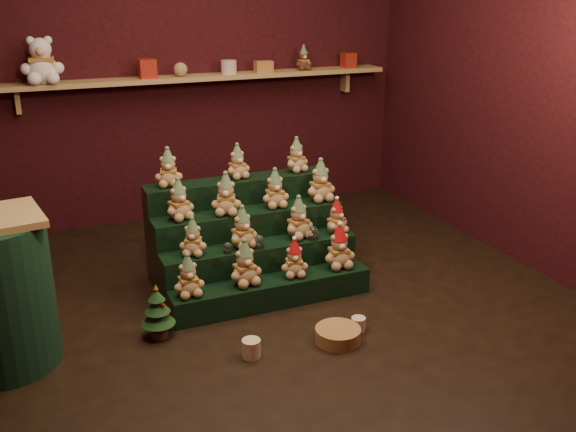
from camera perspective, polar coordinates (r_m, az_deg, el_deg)
name	(u,v)px	position (r m, az deg, el deg)	size (l,w,h in m)	color
ground	(279,299)	(4.51, -0.81, -7.40)	(4.00, 4.00, 0.00)	black
back_wall	(193,64)	(6.00, -8.48, 13.23)	(4.00, 0.10, 2.80)	black
front_wall	(500,188)	(2.35, 18.29, 2.40)	(4.00, 0.10, 2.80)	black
right_wall	(534,81)	(5.19, 21.00, 11.18)	(0.10, 4.00, 2.80)	black
back_shelf	(198,78)	(5.85, -7.97, 12.04)	(3.60, 0.26, 0.24)	tan
riser_tier_front	(272,292)	(4.41, -1.43, -6.77)	(1.40, 0.22, 0.18)	black
riser_tier_midfront	(260,268)	(4.56, -2.46, -4.61)	(1.40, 0.22, 0.36)	black
riser_tier_midback	(250,245)	(4.71, -3.42, -2.60)	(1.40, 0.22, 0.54)	black
riser_tier_back	(240,224)	(4.88, -4.31, -0.71)	(1.40, 0.22, 0.72)	black
teddy_0	(188,276)	(4.16, -8.87, -5.25)	(0.20, 0.18, 0.28)	tan
teddy_1	(245,263)	(4.26, -3.86, -4.17)	(0.22, 0.20, 0.31)	tan
teddy_2	(294,258)	(4.38, 0.56, -3.75)	(0.19, 0.17, 0.26)	tan
teddy_3	(339,247)	(4.52, 4.57, -2.72)	(0.22, 0.20, 0.31)	tan
teddy_4	(193,237)	(4.31, -8.46, -1.84)	(0.18, 0.16, 0.26)	tan
teddy_5	(242,227)	(4.40, -4.07, -1.01)	(0.21, 0.19, 0.29)	tan
teddy_6	(299,217)	(4.56, 0.94, -0.13)	(0.21, 0.19, 0.30)	tan
teddy_7	(337,216)	(4.66, 4.34, -0.04)	(0.18, 0.16, 0.26)	tan
teddy_8	(179,199)	(4.46, -9.69, 1.47)	(0.20, 0.18, 0.29)	tan
teddy_9	(226,194)	(4.51, -5.52, 1.96)	(0.21, 0.19, 0.30)	tan
teddy_10	(275,188)	(4.64, -1.16, 2.47)	(0.20, 0.18, 0.28)	tan
teddy_11	(320,180)	(4.79, 2.90, 3.17)	(0.22, 0.20, 0.31)	tan
teddy_12	(168,167)	(4.61, -10.60, 4.26)	(0.19, 0.17, 0.27)	tan
teddy_13	(237,162)	(4.74, -4.52, 4.85)	(0.18, 0.16, 0.25)	tan
teddy_14	(296,155)	(4.90, 0.75, 5.45)	(0.18, 0.17, 0.26)	tan
snow_globe_a	(227,248)	(4.34, -5.40, -2.81)	(0.06, 0.06, 0.08)	black
snow_globe_b	(259,241)	(4.41, -2.55, -2.27)	(0.07, 0.07, 0.09)	black
snow_globe_c	(313,233)	(4.56, 2.25, -1.51)	(0.07, 0.07, 0.10)	black
mini_christmas_tree	(158,312)	(4.06, -11.52, -8.33)	(0.21, 0.21, 0.36)	#49271A
mug_left	(251,348)	(3.85, -3.28, -11.66)	(0.11, 0.11, 0.11)	beige
mug_right	(358,324)	(4.13, 6.27, -9.54)	(0.09, 0.09, 0.09)	beige
wicker_basket	(338,335)	(4.01, 4.46, -10.49)	(0.28, 0.28, 0.09)	#9F7440
white_bear	(41,54)	(5.59, -21.13, 13.28)	(0.33, 0.30, 0.47)	white
brown_bear	(304,58)	(6.14, 1.39, 13.86)	(0.16, 0.14, 0.22)	#4D2919
gift_tin_red_a	(147,69)	(5.71, -12.40, 12.67)	(0.14, 0.14, 0.16)	#B42C1B
gift_tin_cream	(229,67)	(5.89, -5.28, 13.05)	(0.14, 0.14, 0.12)	beige
gift_tin_red_b	(348,60)	(6.36, 5.39, 13.62)	(0.12, 0.12, 0.14)	#B42C1B
shelf_plush_ball	(181,69)	(5.77, -9.53, 12.73)	(0.12, 0.12, 0.12)	tan
scarf_gift_box	(263,67)	(6.00, -2.19, 13.14)	(0.16, 0.10, 0.10)	orange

